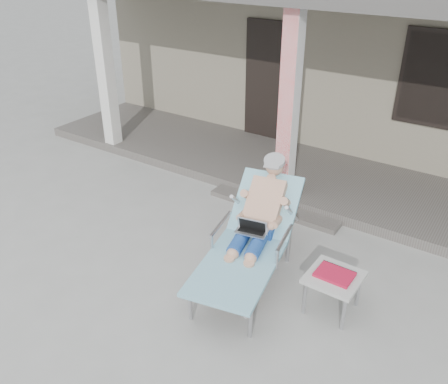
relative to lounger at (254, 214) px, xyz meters
The scene contains 6 objects.
ground 1.04m from the lounger, 137.49° to the right, with size 60.00×60.00×0.00m, color #9E9E99.
house 6.13m from the lounger, 94.55° to the left, with size 10.40×5.40×3.30m.
porch_deck 2.70m from the lounger, 100.68° to the left, with size 10.00×2.00×0.15m, color #605B56.
porch_step 1.67m from the lounger, 108.92° to the left, with size 2.00×0.30×0.07m, color #605B56.
lounger is the anchor object (origin of this frame).
side_table 1.10m from the lounger, ahead, with size 0.54×0.54×0.48m.
Camera 1 is at (2.70, -3.47, 3.51)m, focal length 38.00 mm.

